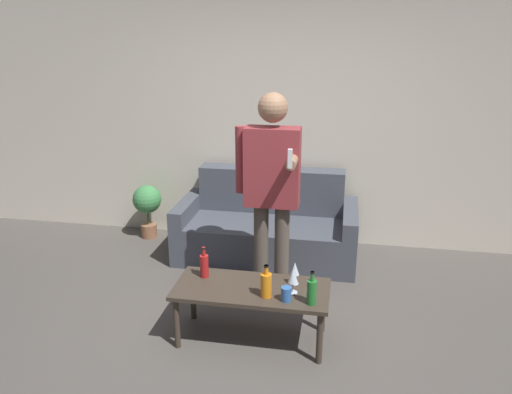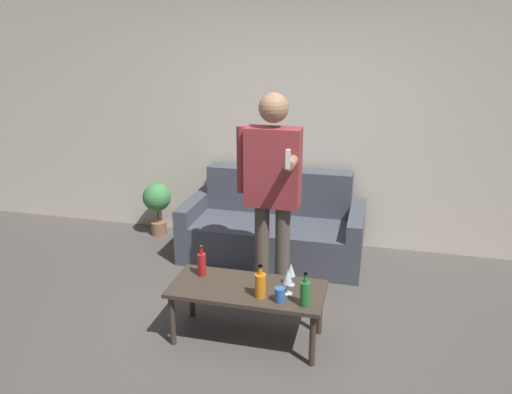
{
  "view_description": "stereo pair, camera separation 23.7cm",
  "coord_description": "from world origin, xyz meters",
  "px_view_note": "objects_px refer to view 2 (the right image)",
  "views": [
    {
      "loc": [
        0.61,
        -2.89,
        2.2
      ],
      "look_at": [
        -0.05,
        0.77,
        0.95
      ],
      "focal_mm": 35.0,
      "sensor_mm": 36.0,
      "label": 1
    },
    {
      "loc": [
        0.85,
        -2.84,
        2.2
      ],
      "look_at": [
        -0.05,
        0.77,
        0.95
      ],
      "focal_mm": 35.0,
      "sensor_mm": 36.0,
      "label": 2
    }
  ],
  "objects_px": {
    "couch": "(274,227)",
    "coffee_table": "(247,293)",
    "bottle_orange": "(202,264)",
    "person_standing_front": "(272,183)"
  },
  "relations": [
    {
      "from": "bottle_orange",
      "to": "person_standing_front",
      "type": "relative_size",
      "value": 0.14
    },
    {
      "from": "couch",
      "to": "coffee_table",
      "type": "height_order",
      "value": "couch"
    },
    {
      "from": "couch",
      "to": "coffee_table",
      "type": "xyz_separation_m",
      "value": [
        0.12,
        -1.5,
        0.08
      ]
    },
    {
      "from": "coffee_table",
      "to": "couch",
      "type": "bearing_deg",
      "value": 94.49
    },
    {
      "from": "coffee_table",
      "to": "bottle_orange",
      "type": "xyz_separation_m",
      "value": [
        -0.38,
        0.1,
        0.14
      ]
    },
    {
      "from": "couch",
      "to": "coffee_table",
      "type": "relative_size",
      "value": 1.58
    },
    {
      "from": "person_standing_front",
      "to": "coffee_table",
      "type": "bearing_deg",
      "value": -94.1
    },
    {
      "from": "bottle_orange",
      "to": "person_standing_front",
      "type": "height_order",
      "value": "person_standing_front"
    },
    {
      "from": "bottle_orange",
      "to": "person_standing_front",
      "type": "distance_m",
      "value": 0.85
    },
    {
      "from": "couch",
      "to": "person_standing_front",
      "type": "bearing_deg",
      "value": -79.48
    }
  ]
}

